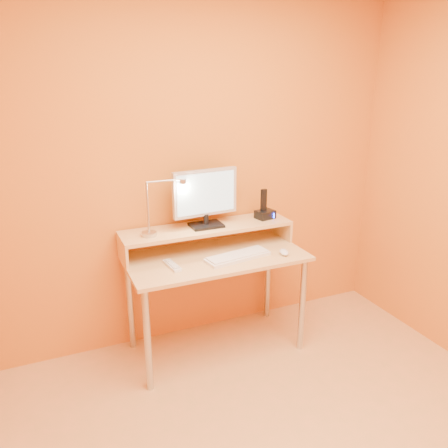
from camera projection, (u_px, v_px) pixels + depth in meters
name	position (u px, v px, depth m)	size (l,w,h in m)	color
wall_back	(198.00, 169.00, 3.07)	(3.00, 0.04, 2.50)	orange
desk_leg_fl	(148.00, 341.00, 2.66)	(0.04, 0.04, 0.69)	#B6B6B7
desk_leg_fr	(302.00, 305.00, 3.07)	(0.04, 0.04, 0.69)	#B6B6B7
desk_leg_bl	(130.00, 304.00, 3.09)	(0.04, 0.04, 0.69)	#B6B6B7
desk_leg_br	(268.00, 277.00, 3.50)	(0.04, 0.04, 0.69)	#B6B6B7
desk_lower	(216.00, 257.00, 2.97)	(1.20, 0.60, 0.03)	tan
shelf_riser_left	(123.00, 251.00, 2.85)	(0.02, 0.30, 0.14)	tan
shelf_riser_right	(281.00, 228.00, 3.29)	(0.02, 0.30, 0.14)	tan
desk_shelf	(207.00, 228.00, 3.05)	(1.20, 0.30, 0.03)	tan
monitor_foot	(206.00, 225.00, 3.04)	(0.22, 0.16, 0.02)	black
monitor_neck	(206.00, 219.00, 3.02)	(0.04, 0.04, 0.07)	black
monitor_panel	(205.00, 193.00, 2.97)	(0.47, 0.04, 0.32)	#BABABF
monitor_back	(204.00, 192.00, 2.99)	(0.42, 0.01, 0.27)	black
monitor_screen	(206.00, 193.00, 2.96)	(0.42, 0.00, 0.28)	#9EC5D4
lamp_base	(149.00, 234.00, 2.86)	(0.10, 0.10, 0.03)	#B6B6B7
lamp_post	(148.00, 208.00, 2.80)	(0.01, 0.01, 0.33)	#B6B6B7
lamp_arm	(165.00, 181.00, 2.79)	(0.01, 0.01, 0.24)	#B6B6B7
lamp_head	(183.00, 181.00, 2.84)	(0.04, 0.04, 0.03)	#B6B6B7
lamp_bulb	(183.00, 184.00, 2.85)	(0.03, 0.03, 0.00)	#FFEAC6
phone_dock	(265.00, 214.00, 3.20)	(0.13, 0.10, 0.06)	black
phone_handset	(264.00, 200.00, 3.16)	(0.04, 0.03, 0.16)	black
phone_led	(274.00, 216.00, 3.18)	(0.01, 0.00, 0.04)	#1242FF
keyboard	(238.00, 257.00, 2.91)	(0.45, 0.14, 0.02)	white
mouse	(284.00, 252.00, 2.97)	(0.06, 0.10, 0.03)	silver
remote_control	(172.00, 266.00, 2.78)	(0.05, 0.19, 0.02)	white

